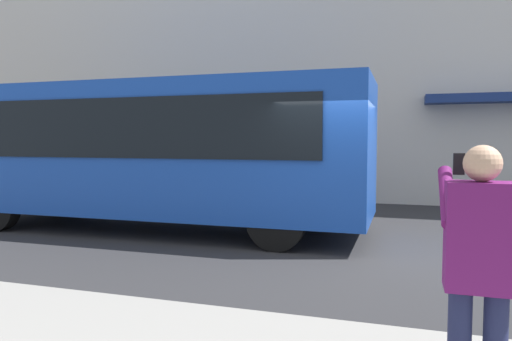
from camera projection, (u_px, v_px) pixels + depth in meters
name	position (u px, v px, depth m)	size (l,w,h in m)	color
ground_plane	(353.00, 252.00, 7.96)	(60.00, 60.00, 0.00)	#2B2B2D
building_facade_far	(380.00, 2.00, 14.04)	(28.00, 1.55, 12.00)	beige
red_bus	(150.00, 149.00, 9.87)	(9.05, 2.54, 3.08)	#1947AD
pedestrian_photographer	(480.00, 262.00, 2.85)	(0.53, 0.52, 1.70)	#1E2347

